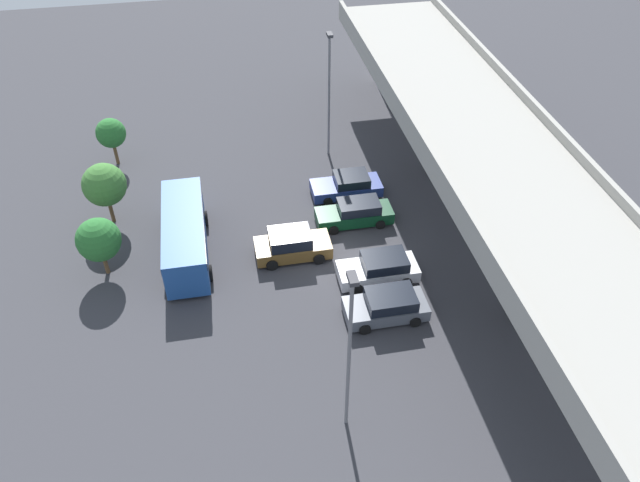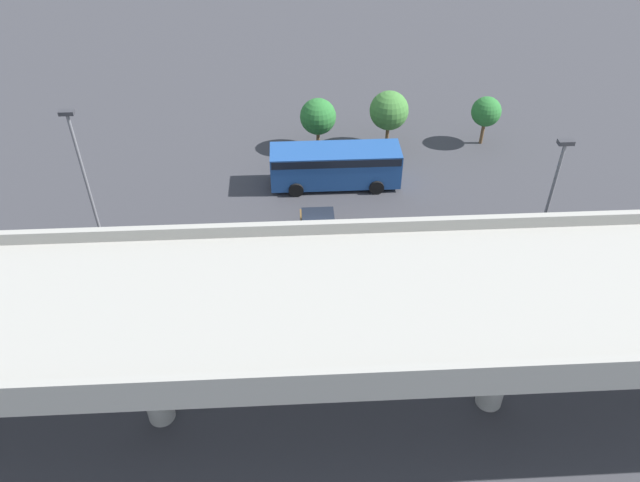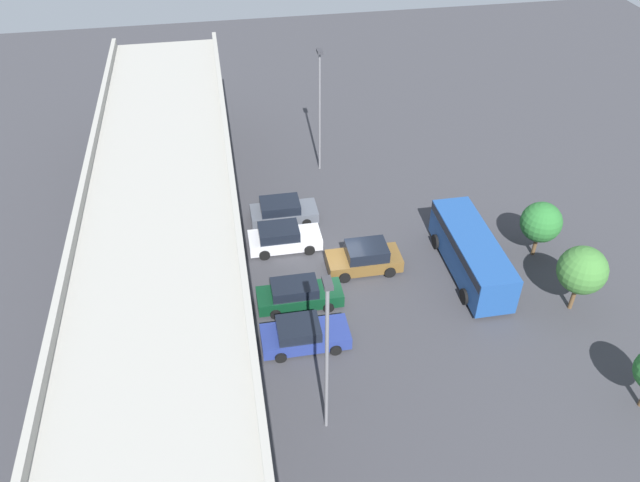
{
  "view_description": "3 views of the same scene",
  "coord_description": "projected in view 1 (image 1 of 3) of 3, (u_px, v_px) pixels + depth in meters",
  "views": [
    {
      "loc": [
        27.32,
        -4.78,
        24.66
      ],
      "look_at": [
        0.85,
        0.26,
        1.75
      ],
      "focal_mm": 35.0,
      "sensor_mm": 36.0,
      "label": 1
    },
    {
      "loc": [
        1.17,
        26.17,
        22.79
      ],
      "look_at": [
        -0.17,
        0.99,
        2.09
      ],
      "focal_mm": 35.0,
      "sensor_mm": 36.0,
      "label": 2
    },
    {
      "loc": [
        -27.92,
        6.45,
        24.75
      ],
      "look_at": [
        1.63,
        1.17,
        1.01
      ],
      "focal_mm": 35.0,
      "sensor_mm": 36.0,
      "label": 3
    }
  ],
  "objects": [
    {
      "name": "highway_overpass",
      "position": [
        488.0,
        151.0,
        34.59
      ],
      "size": [
        43.61,
        7.9,
        7.32
      ],
      "color": "#9E9B93",
      "rests_on": "ground_plane"
    },
    {
      "name": "ground_plane",
      "position": [
        313.0,
        255.0,
        37.1
      ],
      "size": [
        91.05,
        91.05,
        0.0
      ],
      "primitive_type": "plane",
      "color": "#38383D"
    },
    {
      "name": "shuttle_bus",
      "position": [
        184.0,
        233.0,
        36.24
      ],
      "size": [
        8.19,
        2.69,
        2.58
      ],
      "rotation": [
        0.0,
        0.0,
        3.14
      ],
      "color": "#1E478C",
      "rests_on": "ground_plane"
    },
    {
      "name": "parked_car_0",
      "position": [
        347.0,
        186.0,
        41.31
      ],
      "size": [
        2.23,
        4.63,
        1.51
      ],
      "rotation": [
        0.0,
        0.0,
        -1.57
      ],
      "color": "navy",
      "rests_on": "ground_plane"
    },
    {
      "name": "tree_front_left",
      "position": [
        111.0,
        133.0,
        43.03
      ],
      "size": [
        2.05,
        2.05,
        3.51
      ],
      "color": "brown",
      "rests_on": "ground_plane"
    },
    {
      "name": "lamp_post_near_aisle",
      "position": [
        329.0,
        88.0,
        42.24
      ],
      "size": [
        0.7,
        0.35,
        9.02
      ],
      "color": "slate",
      "rests_on": "ground_plane"
    },
    {
      "name": "lamp_post_mid_lot",
      "position": [
        349.0,
        346.0,
        24.95
      ],
      "size": [
        0.7,
        0.35,
        9.14
      ],
      "color": "slate",
      "rests_on": "ground_plane"
    },
    {
      "name": "parked_car_1",
      "position": [
        355.0,
        213.0,
        39.0
      ],
      "size": [
        1.99,
        4.79,
        1.56
      ],
      "rotation": [
        0.0,
        0.0,
        -1.57
      ],
      "color": "#0C381E",
      "rests_on": "ground_plane"
    },
    {
      "name": "parked_car_2",
      "position": [
        292.0,
        245.0,
        36.55
      ],
      "size": [
        2.25,
        4.44,
        1.72
      ],
      "rotation": [
        0.0,
        0.0,
        1.57
      ],
      "color": "brown",
      "rests_on": "ground_plane"
    },
    {
      "name": "parked_car_3",
      "position": [
        380.0,
        268.0,
        35.09
      ],
      "size": [
        2.19,
        4.51,
        1.58
      ],
      "rotation": [
        0.0,
        0.0,
        -1.57
      ],
      "color": "silver",
      "rests_on": "ground_plane"
    },
    {
      "name": "parked_car_4",
      "position": [
        387.0,
        306.0,
        32.9
      ],
      "size": [
        2.24,
        4.39,
        1.54
      ],
      "rotation": [
        0.0,
        0.0,
        -1.57
      ],
      "color": "#515660",
      "rests_on": "ground_plane"
    },
    {
      "name": "tree_front_centre",
      "position": [
        104.0,
        185.0,
        37.76
      ],
      "size": [
        2.66,
        2.66,
        4.13
      ],
      "color": "brown",
      "rests_on": "ground_plane"
    },
    {
      "name": "tree_front_far_right",
      "position": [
        99.0,
        240.0,
        34.36
      ],
      "size": [
        2.47,
        2.47,
        3.7
      ],
      "color": "brown",
      "rests_on": "ground_plane"
    }
  ]
}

